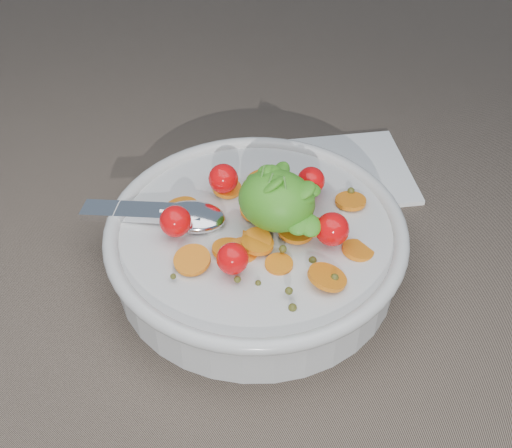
% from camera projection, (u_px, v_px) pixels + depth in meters
% --- Properties ---
extents(ground, '(6.00, 6.00, 0.00)m').
position_uv_depth(ground, '(257.00, 269.00, 0.57)').
color(ground, '#786655').
rests_on(ground, ground).
extents(bowl, '(0.27, 0.26, 0.11)m').
position_uv_depth(bowl, '(256.00, 242.00, 0.55)').
color(bowl, silver).
rests_on(bowl, ground).
extents(napkin, '(0.18, 0.18, 0.01)m').
position_uv_depth(napkin, '(341.00, 172.00, 0.67)').
color(napkin, white).
rests_on(napkin, ground).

